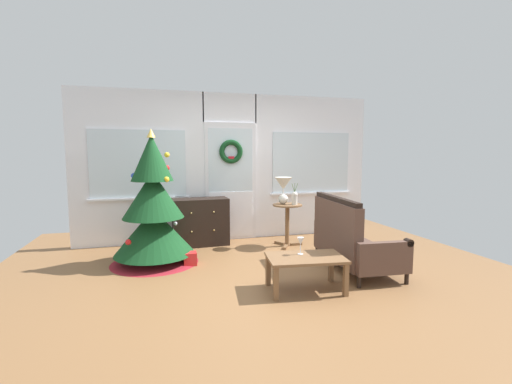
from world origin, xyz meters
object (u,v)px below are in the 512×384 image
Objects in this scene: flower_vase at (295,197)px; gift_box at (190,259)px; dresser_cabinet at (201,222)px; christmas_tree at (154,214)px; table_lamp at (283,187)px; side_table at (287,216)px; wine_glass at (301,242)px; coffee_table at (306,261)px; settee_sofa at (349,240)px.

flower_vase is 1.95m from gift_box.
christmas_tree is at bearing -132.18° from dresser_cabinet.
table_lamp is at bearing -17.66° from dresser_cabinet.
flower_vase is (1.46, -0.51, 0.42)m from dresser_cabinet.
side_table is 1.81m from wine_glass.
christmas_tree is 2.09m from table_lamp.
wine_glass is (-0.59, -1.69, -0.28)m from flower_vase.
flower_vase is at bearing -30.96° from side_table.
flower_vase is 0.39× the size of coffee_table.
settee_sofa is at bearing -76.50° from flower_vase.
christmas_tree reaches higher than table_lamp.
flower_vase is (0.16, -0.10, -0.17)m from table_lamp.
settee_sofa is 8.51× the size of gift_box.
christmas_tree reaches higher than settee_sofa.
christmas_tree reaches higher than gift_box.
side_table is 1.91m from coffee_table.
settee_sofa is at bearing -72.94° from side_table.
christmas_tree is at bearing 139.01° from wine_glass.
gift_box is at bearing -162.96° from flower_vase.
christmas_tree is at bearing 153.08° from gift_box.
christmas_tree is 2.68m from settee_sofa.
side_table is (2.10, 0.35, -0.20)m from christmas_tree.
flower_vase reaches higher than wine_glass.
table_lamp is (2.04, 0.39, 0.29)m from christmas_tree.
gift_box is (0.47, -0.24, -0.60)m from christmas_tree.
gift_box is at bearing -104.33° from dresser_cabinet.
flower_vase is at bearing 103.50° from settee_sofa.
side_table is 1.78m from gift_box.
flower_vase reaches higher than coffee_table.
side_table is 1.98× the size of flower_vase.
side_table is at bearing 19.91° from gift_box.
gift_box is (-1.63, -0.59, -0.40)m from side_table.
flower_vase reaches higher than gift_box.
coffee_table is (-0.41, -1.88, -0.65)m from table_lamp.
coffee_table is at bearing -42.45° from christmas_tree.
table_lamp is at bearing 21.87° from gift_box.
dresser_cabinet is 0.61× the size of settee_sofa.
dresser_cabinet is at bearing 162.34° from table_lamp.
table_lamp reaches higher than settee_sofa.
gift_box is (-2.02, 0.69, -0.29)m from settee_sofa.
side_table is 1.58× the size of table_lamp.
dresser_cabinet is 1.61m from flower_vase.
wine_glass reaches higher than gift_box.
settee_sofa reaches higher than coffee_table.
table_lamp reaches higher than dresser_cabinet.
wine_glass is (-0.89, -0.46, 0.15)m from settee_sofa.
dresser_cabinet is 2.46m from coffee_table.
dresser_cabinet is 2.08× the size of table_lamp.
side_table is at bearing 75.68° from coffee_table.
dresser_cabinet is 4.70× the size of wine_glass.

